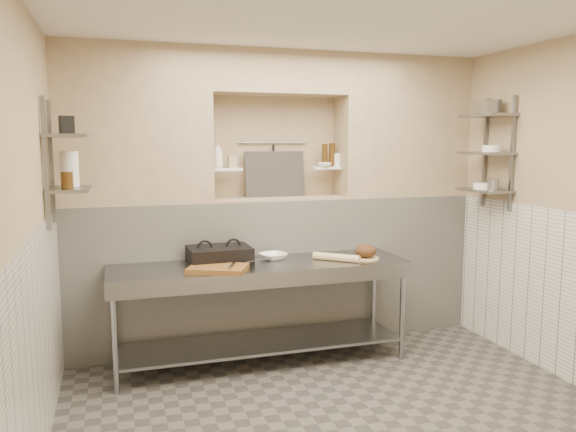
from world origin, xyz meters
name	(u,v)px	position (x,y,z in m)	size (l,w,h in m)	color
floor	(347,426)	(0.00, 0.00, -0.05)	(4.00, 3.90, 0.10)	#55504B
ceiling	(353,2)	(0.00, 0.00, 2.85)	(4.00, 3.90, 0.10)	silver
wall_left	(18,240)	(-2.05, 0.00, 1.40)	(0.10, 3.90, 2.80)	tan
wall_back	(271,197)	(0.00, 2.00, 1.40)	(4.00, 0.10, 2.80)	tan
backwall_lower	(278,270)	(0.00, 1.75, 0.70)	(4.00, 0.40, 1.40)	silver
alcove_sill	(278,198)	(0.00, 1.75, 1.41)	(1.30, 0.40, 0.02)	tan
backwall_pillar_left	(134,125)	(-1.33, 1.75, 2.10)	(1.35, 0.40, 1.40)	tan
backwall_pillar_right	(401,128)	(1.33, 1.75, 2.10)	(1.35, 0.40, 1.40)	tan
backwall_header	(277,73)	(0.00, 1.75, 2.60)	(1.30, 0.40, 0.40)	tan
wainscot_left	(37,356)	(-1.99, 0.00, 0.70)	(0.02, 3.90, 1.40)	silver
alcove_shelf_left	(227,169)	(-0.50, 1.75, 1.70)	(0.28, 0.16, 0.03)	white
alcove_shelf_right	(326,168)	(0.50, 1.75, 1.70)	(0.28, 0.16, 0.03)	white
utensil_rail	(273,142)	(0.00, 1.92, 1.95)	(0.02, 0.02, 0.70)	gray
hanging_steel	(273,160)	(0.00, 1.90, 1.78)	(0.02, 0.02, 0.30)	black
splash_panel	(275,174)	(0.00, 1.85, 1.64)	(0.60, 0.02, 0.45)	#383330
shelf_rail_left_a	(51,162)	(-1.98, 1.25, 1.80)	(0.03, 0.03, 0.95)	slate
shelf_rail_left_b	(45,164)	(-1.98, 0.85, 1.80)	(0.03, 0.03, 0.95)	slate
wall_shelf_left_lower	(69,189)	(-1.84, 1.05, 1.60)	(0.30, 0.50, 0.03)	slate
wall_shelf_left_upper	(67,136)	(-1.84, 1.05, 2.00)	(0.30, 0.50, 0.03)	slate
shelf_rail_right_a	(485,153)	(1.98, 1.25, 1.85)	(0.03, 0.03, 1.05)	slate
shelf_rail_right_b	(512,154)	(1.98, 0.85, 1.85)	(0.03, 0.03, 1.05)	slate
wall_shelf_right_lower	(484,190)	(1.84, 1.05, 1.50)	(0.30, 0.50, 0.03)	slate
wall_shelf_right_mid	(486,153)	(1.84, 1.05, 1.85)	(0.30, 0.50, 0.03)	slate
wall_shelf_right_upper	(488,115)	(1.84, 1.05, 2.20)	(0.30, 0.50, 0.03)	slate
prep_table	(261,292)	(-0.32, 1.18, 0.64)	(2.60, 0.70, 0.90)	gray
panini_press	(219,255)	(-0.66, 1.31, 0.97)	(0.55, 0.41, 0.15)	black
cutting_board	(218,269)	(-0.73, 1.02, 0.92)	(0.46, 0.33, 0.04)	#8F5D2C
knife_blade	(258,260)	(-0.36, 1.12, 0.95)	(0.26, 0.03, 0.01)	gray
tongs	(232,265)	(-0.61, 0.97, 0.96)	(0.02, 0.02, 0.23)	gray
mixing_bowl	(273,256)	(-0.17, 1.33, 0.93)	(0.24, 0.24, 0.06)	white
rolling_pin	(336,257)	(0.35, 1.10, 0.93)	(0.07, 0.07, 0.43)	#CDB780
bread_board	(365,258)	(0.64, 1.11, 0.91)	(0.25, 0.25, 0.01)	#CDB780
bread_loaf	(366,251)	(0.64, 1.11, 0.97)	(0.20, 0.20, 0.12)	#4C2D19
bottle_soap	(218,155)	(-0.59, 1.71, 1.83)	(0.09, 0.09, 0.24)	white
jar_alcove	(232,162)	(-0.44, 1.76, 1.77)	(0.08, 0.08, 0.12)	tan
bowl_alcove	(325,165)	(0.46, 1.69, 1.73)	(0.14, 0.14, 0.04)	white
condiment_a	(332,155)	(0.57, 1.77, 1.83)	(0.06, 0.06, 0.23)	#3B240B
condiment_b	(325,155)	(0.50, 1.79, 1.82)	(0.06, 0.06, 0.22)	#3B240B
condiment_c	(337,160)	(0.62, 1.75, 1.78)	(0.08, 0.08, 0.13)	white
jug_left	(70,169)	(-1.84, 1.20, 1.75)	(0.14, 0.14, 0.27)	white
jar_left	(67,181)	(-1.84, 0.88, 1.68)	(0.09, 0.09, 0.13)	#3B240B
box_left_upper	(67,125)	(-1.84, 1.11, 2.08)	(0.10, 0.10, 0.14)	black
bowl_right	(484,186)	(1.84, 1.06, 1.54)	(0.19, 0.19, 0.06)	white
canister_right	(493,184)	(1.84, 0.93, 1.56)	(0.10, 0.10, 0.10)	gray
bowl_right_mid	(492,149)	(1.84, 0.97, 1.89)	(0.17, 0.17, 0.06)	white
basket_right	(487,107)	(1.84, 1.06, 2.28)	(0.17, 0.20, 0.13)	gray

